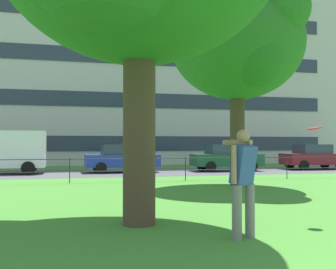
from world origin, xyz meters
TOP-DOWN VIEW (x-y plane):
  - street_strip at (0.00, 20.37)m, footprint 80.00×6.54m
  - park_fence at (-0.00, 14.69)m, footprint 38.25×0.04m
  - tree_small_lawn at (1.41, 12.05)m, footprint 5.03×5.13m
  - person_thrower at (-2.09, 4.22)m, footprint 0.48×0.89m
  - frisbee at (-0.11, 5.17)m, footprint 0.27×0.27m
  - car_blue_left at (-1.96, 20.54)m, footprint 4.05×1.91m
  - car_dark_green_far_right at (4.07, 20.25)m, footprint 4.02×1.86m
  - car_maroon_far_left at (9.97, 20.42)m, footprint 4.02×1.85m
  - apartment_building_background at (-0.22, 33.92)m, footprint 37.46×11.83m

SIDE VIEW (x-z plane):
  - street_strip at x=0.00m, z-range 0.00..0.01m
  - park_fence at x=0.00m, z-range 0.17..1.17m
  - car_blue_left at x=-1.96m, z-range 0.01..1.55m
  - car_dark_green_far_right at x=4.07m, z-range 0.01..1.55m
  - car_maroon_far_left at x=9.97m, z-range 0.01..1.55m
  - person_thrower at x=-2.09m, z-range 0.08..1.85m
  - frisbee at x=-0.11m, z-range 1.82..1.89m
  - tree_small_lawn at x=1.41m, z-range 1.59..9.09m
  - apartment_building_background at x=-0.22m, z-range 0.01..19.76m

